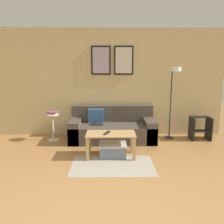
{
  "coord_description": "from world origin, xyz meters",
  "views": [
    {
      "loc": [
        0.04,
        -2.44,
        1.74
      ],
      "look_at": [
        0.1,
        1.89,
        0.85
      ],
      "focal_mm": 38.0,
      "sensor_mm": 36.0,
      "label": 1
    }
  ],
  "objects": [
    {
      "name": "ground_plane",
      "position": [
        0.0,
        0.0,
        0.0
      ],
      "size": [
        16.0,
        16.0,
        0.0
      ],
      "primitive_type": "plane",
      "color": "#A87542"
    },
    {
      "name": "side_table",
      "position": [
        -1.24,
        2.8,
        0.36
      ],
      "size": [
        0.29,
        0.29,
        0.61
      ],
      "color": "silver",
      "rests_on": "ground_plane"
    },
    {
      "name": "storage_bin",
      "position": [
        0.11,
        1.85,
        0.12
      ],
      "size": [
        0.52,
        0.44,
        0.24
      ],
      "color": "slate",
      "rests_on": "ground_plane"
    },
    {
      "name": "book_stack",
      "position": [
        -1.24,
        2.8,
        0.65
      ],
      "size": [
        0.24,
        0.17,
        0.06
      ],
      "color": "#D18438",
      "rests_on": "side_table"
    },
    {
      "name": "cell_phone",
      "position": [
        0.03,
        1.9,
        0.46
      ],
      "size": [
        0.09,
        0.15,
        0.01
      ],
      "primitive_type": "cube",
      "rotation": [
        0.0,
        0.0,
        -0.15
      ],
      "color": "#1E2338",
      "rests_on": "coffee_table"
    },
    {
      "name": "wall_back",
      "position": [
        0.0,
        3.28,
        1.29
      ],
      "size": [
        5.6,
        0.09,
        2.55
      ],
      "color": "tan",
      "rests_on": "ground_plane"
    },
    {
      "name": "couch",
      "position": [
        0.12,
        2.84,
        0.26
      ],
      "size": [
        1.92,
        0.85,
        0.76
      ],
      "color": "#4C4238",
      "rests_on": "ground_plane"
    },
    {
      "name": "coffee_table",
      "position": [
        0.08,
        1.82,
        0.36
      ],
      "size": [
        0.92,
        0.48,
        0.46
      ],
      "color": "tan",
      "rests_on": "ground_plane"
    },
    {
      "name": "area_rug",
      "position": [
        0.1,
        1.4,
        0.0
      ],
      "size": [
        1.44,
        0.89,
        0.01
      ],
      "primitive_type": "cube",
      "color": "#A39989",
      "rests_on": "ground_plane"
    },
    {
      "name": "floor_lamp",
      "position": [
        1.47,
        2.75,
        1.24
      ],
      "size": [
        0.21,
        0.51,
        1.67
      ],
      "color": "black",
      "rests_on": "ground_plane"
    },
    {
      "name": "step_stool",
      "position": [
        2.16,
        2.84,
        0.28
      ],
      "size": [
        0.43,
        0.38,
        0.53
      ],
      "color": "black",
      "rests_on": "ground_plane"
    },
    {
      "name": "remote_control",
      "position": [
        -0.01,
        1.77,
        0.47
      ],
      "size": [
        0.11,
        0.15,
        0.02
      ],
      "primitive_type": "cube",
      "rotation": [
        0.0,
        0.0,
        -0.53
      ],
      "color": "black",
      "rests_on": "coffee_table"
    }
  ]
}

